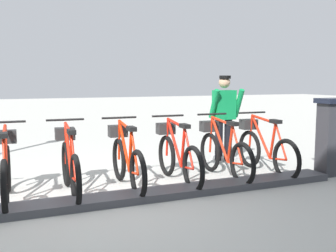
{
  "coord_description": "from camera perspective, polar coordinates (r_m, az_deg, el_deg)",
  "views": [
    {
      "loc": [
        -4.74,
        0.96,
        1.58
      ],
      "look_at": [
        0.5,
        -1.22,
        0.9
      ],
      "focal_mm": 41.45,
      "sensor_mm": 36.0,
      "label": 1
    }
  ],
  "objects": [
    {
      "name": "worker_near_rack",
      "position": [
        7.58,
        8.26,
        1.65
      ],
      "size": [
        0.49,
        0.64,
        1.66
      ],
      "color": "white",
      "rests_on": "ground"
    },
    {
      "name": "bike_docked_5",
      "position": [
        5.49,
        -22.71,
        -5.81
      ],
      "size": [
        1.72,
        0.54,
        1.02
      ],
      "color": "black",
      "rests_on": "ground"
    },
    {
      "name": "bike_docked_2",
      "position": [
        5.99,
        1.33,
        -4.27
      ],
      "size": [
        1.72,
        0.54,
        1.02
      ],
      "color": "black",
      "rests_on": "ground"
    },
    {
      "name": "dock_rail_base",
      "position": [
        5.07,
        -10.83,
        -10.84
      ],
      "size": [
        0.44,
        7.29,
        0.1
      ],
      "primitive_type": "cube",
      "color": "#47474C",
      "rests_on": "ground"
    },
    {
      "name": "bike_docked_4",
      "position": [
        5.54,
        -14.26,
        -5.38
      ],
      "size": [
        1.72,
        0.54,
        1.02
      ],
      "color": "black",
      "rests_on": "ground"
    },
    {
      "name": "bike_docked_3",
      "position": [
        5.71,
        -6.16,
        -4.84
      ],
      "size": [
        1.72,
        0.54,
        1.02
      ],
      "color": "black",
      "rests_on": "ground"
    },
    {
      "name": "payment_kiosk",
      "position": [
        6.94,
        22.95,
        -1.3
      ],
      "size": [
        0.36,
        0.52,
        1.28
      ],
      "color": "#38383D",
      "rests_on": "ground"
    },
    {
      "name": "bike_docked_1",
      "position": [
        6.35,
        8.05,
        -3.69
      ],
      "size": [
        1.72,
        0.54,
        1.02
      ],
      "color": "black",
      "rests_on": "ground"
    },
    {
      "name": "bike_docked_0",
      "position": [
        6.8,
        13.95,
        -3.13
      ],
      "size": [
        1.72,
        0.54,
        1.02
      ],
      "color": "black",
      "rests_on": "ground"
    },
    {
      "name": "ground_plane",
      "position": [
        5.09,
        -10.82,
        -11.37
      ],
      "size": [
        60.0,
        60.0,
        0.0
      ],
      "primitive_type": "plane",
      "color": "#B8B8B0"
    }
  ]
}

